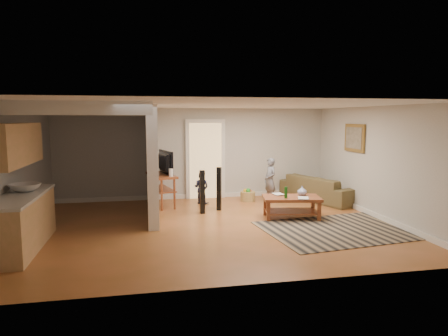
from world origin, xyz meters
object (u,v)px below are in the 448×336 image
Objects in this scene: speaker_right at (219,189)px; child at (270,202)px; toddler at (201,203)px; tv_console at (162,177)px; coffee_table at (292,201)px; speaker_left at (202,192)px; sofa at (319,200)px; toy_basket at (248,196)px.

speaker_right is 1.72m from child.
child is at bearing -153.21° from toddler.
coffee_table is at bearing -47.96° from tv_console.
speaker_left reaches higher than coffee_table.
toy_basket is at bearing 59.09° from sofa.
speaker_right is 1.37m from toy_basket.
tv_console is 2.93m from child.
sofa is 2.24m from coffee_table.
tv_console is 1.30× the size of speaker_right.
coffee_table is at bearing -75.57° from toy_basket.
tv_console is at bearing 65.26° from sofa.
child is (0.03, 1.73, -0.38)m from coffee_table.
child reaches higher than toddler.
child reaches higher than sofa.
toddler is (-0.32, 0.84, -0.53)m from speaker_right.
sofa is 2.23× the size of speaker_left.
toy_basket is at bearing 104.43° from coffee_table.
toddler is at bearing 132.86° from coffee_table.
sofa is 1.97m from toy_basket.
speaker_left is (0.89, -1.06, -0.23)m from tv_console.
coffee_table is (-1.43, -1.69, 0.38)m from sofa.
toddler is at bearing 132.49° from speaker_right.
sofa is 5.72× the size of toy_basket.
sofa is 1.40m from child.
speaker_right is 1.04m from toddler.
tv_console is (-2.80, 1.88, 0.36)m from coffee_table.
sofa is 2.72× the size of toddler.
tv_console reaches higher than speaker_right.
tv_console is at bearing 146.11° from coffee_table.
coffee_table reaches higher than child.
speaker_left is 2.21m from child.
speaker_right is (0.45, 0.26, 0.02)m from speaker_left.
toddler is (-3.22, 0.24, 0.00)m from sofa.
coffee_table is at bearing -31.02° from speaker_left.
coffee_table is 3.39m from tv_console.
speaker_left reaches higher than toddler.
sofa is 1.67× the size of tv_console.
sofa is at bearing 49.63° from coffee_table.
tv_console reaches higher than toddler.
child is at bearing 17.31° from speaker_left.
speaker_right reaches higher than toy_basket.
sofa is 1.93× the size of child.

